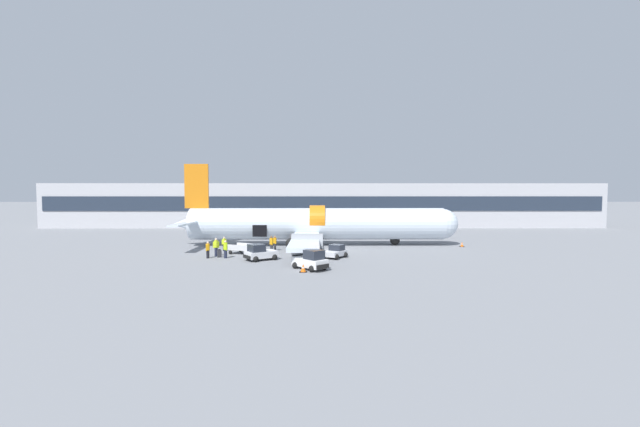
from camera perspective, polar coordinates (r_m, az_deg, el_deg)
name	(u,v)px	position (r m, az deg, el deg)	size (l,w,h in m)	color
ground_plane	(328,250)	(44.92, 1.16, -5.32)	(500.00, 500.00, 0.00)	slate
terminal_strip	(323,205)	(78.38, 0.46, 1.27)	(105.00, 12.92, 8.31)	#B2B2B7
airplane	(314,225)	(48.74, -0.92, -1.63)	(35.40, 30.96, 10.08)	silver
baggage_tug_lead	(335,252)	(39.48, 2.23, -5.63)	(2.70, 2.95, 1.31)	silver
baggage_tug_mid	(311,261)	(33.47, -1.33, -6.90)	(3.23, 3.37, 1.71)	white
baggage_tug_rear	(260,253)	(38.56, -8.72, -5.70)	(3.42, 3.05, 1.57)	silver
baggage_cart_loading	(245,249)	(42.82, -10.84, -5.10)	(4.06, 2.94, 1.03)	silver
ground_crew_loader_a	(275,243)	(44.61, -6.58, -4.25)	(0.52, 0.57, 1.69)	#2D2D33
ground_crew_loader_b	(225,249)	(40.31, -13.58, -5.02)	(0.56, 0.58, 1.78)	#1E2338
ground_crew_driver	(216,247)	(41.85, -14.87, -4.69)	(0.64, 0.54, 1.85)	#1E2338
ground_crew_supervisor	(224,244)	(45.34, -13.77, -4.26)	(0.55, 0.37, 1.58)	black
ground_crew_helper	(208,249)	(40.70, -16.01, -5.05)	(0.48, 0.58, 1.67)	black
ground_crew_marshal	(271,244)	(43.42, -7.09, -4.37)	(0.53, 0.62, 1.80)	#2D2D33
suitcase_on_tarmac_spare	(219,254)	(41.00, -14.43, -5.70)	(0.47, 0.39, 0.84)	#2D2D33
safety_cone_nose	(462,244)	(50.61, 19.96, -4.26)	(0.55, 0.55, 0.57)	black
safety_cone_engine_left	(303,268)	(32.51, -2.45, -7.97)	(0.64, 0.64, 0.66)	black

